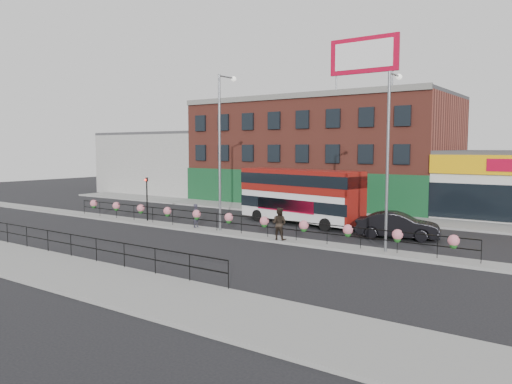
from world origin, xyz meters
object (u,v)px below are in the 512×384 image
Objects in this scene: pedestrian_b at (279,224)px; lamp_column_east at (390,146)px; double_decker_bus at (300,191)px; lamp_column_west at (222,138)px; pedestrian_a at (196,216)px; car at (398,226)px.

lamp_column_east is at bearing -178.78° from pedestrian_b.
pedestrian_b is at bearing -69.54° from double_decker_bus.
lamp_column_west is 11.25m from lamp_column_east.
pedestrian_a is 0.17× the size of lamp_column_east.
lamp_column_east reaches higher than pedestrian_a.
lamp_column_west reaches higher than double_decker_bus.
lamp_column_east is at bearing 177.80° from car.
double_decker_bus is at bearing 66.36° from lamp_column_west.
lamp_column_west is at bearing 97.39° from car.
double_decker_bus is 7.13m from pedestrian_b.
pedestrian_b is 7.78m from lamp_column_east.
pedestrian_b is at bearing 118.81° from car.
pedestrian_a is 14.13m from lamp_column_east.
pedestrian_a reaches higher than car.
lamp_column_west is (-4.95, 0.84, 5.02)m from pedestrian_b.
lamp_column_east is at bearing -0.78° from lamp_column_west.
pedestrian_a is 5.58m from lamp_column_west.
car is 0.52× the size of lamp_column_west.
pedestrian_b is 0.19× the size of lamp_column_west.
double_decker_bus is 7.68m from pedestrian_a.
lamp_column_east reaches higher than car.
pedestrian_a is at bearing -179.61° from lamp_column_east.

